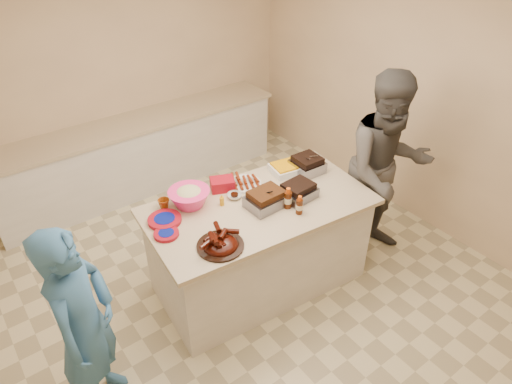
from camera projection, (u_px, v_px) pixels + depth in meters
room at (244, 284)px, 4.44m from camera, size 4.50×5.00×2.70m
back_counter at (141, 154)px, 5.64m from camera, size 3.60×0.64×0.90m
island at (259, 281)px, 4.47m from camera, size 2.05×1.22×0.93m
rib_platter at (220, 247)px, 3.49m from camera, size 0.42×0.42×0.15m
pulled_pork_tray at (266, 206)px, 3.92m from camera, size 0.34×0.26×0.10m
brisket_tray at (298, 197)px, 4.04m from camera, size 0.31×0.27×0.09m
roasting_pan at (307, 171)px, 4.39m from camera, size 0.28×0.28×0.11m
coleslaw_bowl at (190, 205)px, 3.94m from camera, size 0.39×0.39×0.25m
sausage_plate at (245, 184)px, 4.21m from camera, size 0.40×0.40×0.05m
mac_cheese_dish at (288, 171)px, 4.39m from camera, size 0.37×0.30×0.09m
bbq_bottle_a at (299, 213)px, 3.84m from camera, size 0.06×0.06×0.17m
bbq_bottle_b at (287, 207)px, 3.91m from camera, size 0.07×0.07×0.20m
mustard_bottle at (222, 205)px, 3.94m from camera, size 0.04×0.04×0.11m
sauce_bowl at (235, 198)px, 4.03m from camera, size 0.13×0.05×0.13m
plate_stack_large at (165, 221)px, 3.75m from camera, size 0.30×0.30×0.03m
plate_stack_small at (167, 235)px, 3.60m from camera, size 0.22×0.22×0.03m
plastic_cup at (164, 208)px, 3.90m from camera, size 0.11×0.10×0.10m
basket_stack at (223, 189)px, 4.14m from camera, size 0.26×0.23×0.10m
guest_gray at (371, 246)px, 4.90m from camera, size 1.60×2.14×0.73m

